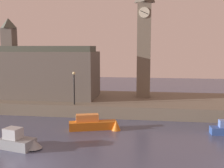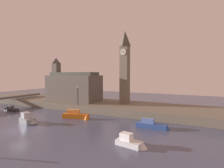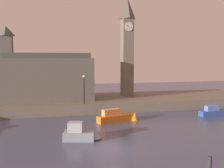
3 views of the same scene
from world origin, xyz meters
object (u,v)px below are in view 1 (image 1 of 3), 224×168
(boat_patrol_orange, at_px, (96,124))
(boat_cruiser_grey, at_px, (20,141))
(streetlamp, at_px, (74,84))
(clock_tower, at_px, (144,36))
(parliament_hall, at_px, (47,72))

(boat_patrol_orange, bearing_deg, boat_cruiser_grey, -129.98)
(streetlamp, height_order, boat_cruiser_grey, streetlamp)
(boat_patrol_orange, bearing_deg, clock_tower, 69.05)
(clock_tower, relative_size, boat_patrol_orange, 2.93)
(clock_tower, relative_size, streetlamp, 4.06)
(parliament_hall, relative_size, boat_patrol_orange, 2.38)
(streetlamp, xyz_separation_m, boat_cruiser_grey, (-1.57, -11.43, -3.41))
(clock_tower, distance_m, boat_cruiser_grey, 22.75)
(boat_cruiser_grey, bearing_deg, boat_patrol_orange, 50.02)
(parliament_hall, bearing_deg, boat_cruiser_grey, -77.27)
(streetlamp, bearing_deg, boat_patrol_orange, -53.77)
(streetlamp, relative_size, boat_patrol_orange, 0.72)
(clock_tower, xyz_separation_m, boat_patrol_orange, (-4.54, -11.86, -9.50))
(streetlamp, distance_m, boat_patrol_orange, 7.20)
(boat_cruiser_grey, bearing_deg, clock_tower, 61.57)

